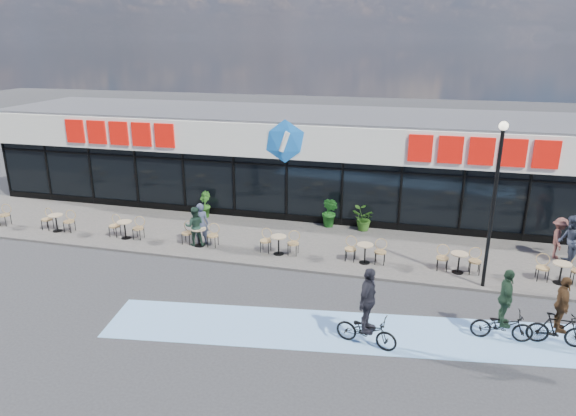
{
  "coord_description": "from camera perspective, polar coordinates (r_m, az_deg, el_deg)",
  "views": [
    {
      "loc": [
        5.57,
        -14.39,
        8.03
      ],
      "look_at": [
        0.96,
        3.5,
        1.89
      ],
      "focal_mm": 32.0,
      "sensor_mm": 36.0,
      "label": 1
    }
  ],
  "objects": [
    {
      "name": "patron_left",
      "position": [
        20.86,
        -9.67,
        -1.71
      ],
      "size": [
        0.72,
        0.59,
        1.71
      ],
      "primitive_type": "imported",
      "rotation": [
        0.0,
        0.0,
        3.48
      ],
      "color": "#31384D",
      "rests_on": "sidewalk"
    },
    {
      "name": "potted_plant_left",
      "position": [
        24.08,
        -9.28,
        0.4
      ],
      "size": [
        0.81,
        0.84,
        1.18
      ],
      "primitive_type": "imported",
      "rotation": [
        0.0,
        0.0,
        2.22
      ],
      "color": "#2B631C",
      "rests_on": "sidewalk"
    },
    {
      "name": "lamp_post",
      "position": [
        17.51,
        21.99,
        1.55
      ],
      "size": [
        0.28,
        0.28,
        5.53
      ],
      "color": "black",
      "rests_on": "sidewalk"
    },
    {
      "name": "bike_lane",
      "position": [
        15.26,
        6.56,
        -13.46
      ],
      "size": [
        14.17,
        4.13,
        0.01
      ],
      "primitive_type": "cube",
      "rotation": [
        0.0,
        0.0,
        0.14
      ],
      "color": "#71A1D5",
      "rests_on": "ground"
    },
    {
      "name": "building",
      "position": [
        25.59,
        1.51,
        5.54
      ],
      "size": [
        30.6,
        6.57,
        4.75
      ],
      "color": "black",
      "rests_on": "ground"
    },
    {
      "name": "potted_plant_mid",
      "position": [
        22.32,
        8.28,
        -1.22
      ],
      "size": [
        0.93,
        0.8,
        1.02
      ],
      "primitive_type": "imported",
      "rotation": [
        0.0,
        0.0,
        3.15
      ],
      "color": "#2F5D1A",
      "rests_on": "sidewalk"
    },
    {
      "name": "pedestrian_b",
      "position": [
        21.74,
        27.9,
        -2.99
      ],
      "size": [
        0.76,
        1.12,
        1.6
      ],
      "primitive_type": "imported",
      "rotation": [
        0.0,
        0.0,
        1.4
      ],
      "color": "#512E2A",
      "rests_on": "sidewalk"
    },
    {
      "name": "bistro_set_7",
      "position": [
        19.81,
        28.02,
        -6.07
      ],
      "size": [
        1.54,
        0.62,
        0.9
      ],
      "color": "#9E8066",
      "rests_on": "sidewalk"
    },
    {
      "name": "bistro_set_6",
      "position": [
        19.24,
        18.44,
        -5.47
      ],
      "size": [
        1.54,
        0.62,
        0.9
      ],
      "color": "#9E8066",
      "rests_on": "sidewalk"
    },
    {
      "name": "bistro_set_1",
      "position": [
        24.21,
        -24.22,
        -1.27
      ],
      "size": [
        1.54,
        0.62,
        0.9
      ],
      "color": "#9E8066",
      "rests_on": "sidewalk"
    },
    {
      "name": "potted_plant_right",
      "position": [
        22.49,
        4.68,
        -0.47
      ],
      "size": [
        0.96,
        0.92,
        1.37
      ],
      "primitive_type": "imported",
      "rotation": [
        0.0,
        0.0,
        5.68
      ],
      "color": "#1B5919",
      "rests_on": "sidewalk"
    },
    {
      "name": "ground",
      "position": [
        17.39,
        -6.03,
        -9.21
      ],
      "size": [
        120.0,
        120.0,
        0.0
      ],
      "primitive_type": "plane",
      "color": "#28282B",
      "rests_on": "ground"
    },
    {
      "name": "cyclist_c",
      "position": [
        14.28,
        8.78,
        -11.77
      ],
      "size": [
        1.82,
        1.16,
        2.3
      ],
      "color": "black",
      "rests_on": "ground"
    },
    {
      "name": "pedestrian_a",
      "position": [
        21.29,
        28.83,
        -3.18
      ],
      "size": [
        0.74,
        0.93,
        1.86
      ],
      "primitive_type": "imported",
      "rotation": [
        0.0,
        0.0,
        -1.61
      ],
      "color": "#282E3F",
      "rests_on": "sidewalk"
    },
    {
      "name": "bistro_set_4",
      "position": [
        19.78,
        -0.98,
        -3.81
      ],
      "size": [
        1.54,
        0.62,
        0.9
      ],
      "color": "#9E8066",
      "rests_on": "sidewalk"
    },
    {
      "name": "cyclist_b",
      "position": [
        15.97,
        27.96,
        -10.75
      ],
      "size": [
        1.6,
        0.94,
        2.04
      ],
      "color": "black",
      "rests_on": "ground"
    },
    {
      "name": "sidewalk",
      "position": [
        21.25,
        -1.84,
        -3.67
      ],
      "size": [
        44.0,
        5.0,
        0.1
      ],
      "primitive_type": "cube",
      "color": "#57524D",
      "rests_on": "ground"
    },
    {
      "name": "patron_right",
      "position": [
        20.76,
        -10.32,
        -1.99
      ],
      "size": [
        0.94,
        0.83,
        1.61
      ],
      "primitive_type": "imported",
      "rotation": [
        0.0,
        0.0,
        3.47
      ],
      "color": "#1B3125",
      "rests_on": "sidewalk"
    },
    {
      "name": "bistro_set_2",
      "position": [
        22.35,
        -17.55,
        -2.04
      ],
      "size": [
        1.54,
        0.62,
        0.9
      ],
      "color": "#9E8066",
      "rests_on": "sidewalk"
    },
    {
      "name": "bistro_set_5",
      "position": [
        19.23,
        8.58,
        -4.69
      ],
      "size": [
        1.54,
        0.62,
        0.9
      ],
      "color": "#9E8066",
      "rests_on": "sidewalk"
    },
    {
      "name": "cyclist_a",
      "position": [
        15.59,
        22.84,
        -10.74
      ],
      "size": [
        1.69,
        1.0,
        2.13
      ],
      "color": "black",
      "rests_on": "ground"
    },
    {
      "name": "bistro_set_3",
      "position": [
        20.84,
        -9.78,
        -2.9
      ],
      "size": [
        1.54,
        0.62,
        0.9
      ],
      "color": "#9E8066",
      "rests_on": "sidewalk"
    }
  ]
}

